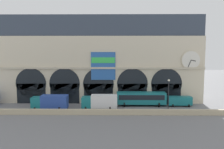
% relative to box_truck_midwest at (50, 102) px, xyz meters
% --- Properties ---
extents(ground_plane, '(200.00, 200.00, 0.00)m').
position_rel_box_truck_midwest_xyz_m(ground_plane, '(9.79, 0.81, -1.70)').
color(ground_plane, slate).
extents(quay_parapet_wall, '(90.00, 0.70, 1.08)m').
position_rel_box_truck_midwest_xyz_m(quay_parapet_wall, '(9.79, -3.67, -1.16)').
color(quay_parapet_wall, '#BCAD8C').
rests_on(quay_parapet_wall, ground).
extents(station_building, '(49.52, 4.63, 20.85)m').
position_rel_box_truck_midwest_xyz_m(station_building, '(9.82, 7.94, 8.32)').
color(station_building, beige).
rests_on(station_building, ground).
extents(box_truck_midwest, '(7.50, 2.91, 3.12)m').
position_rel_box_truck_midwest_xyz_m(box_truck_midwest, '(0.00, 0.00, 0.00)').
color(box_truck_midwest, '#19727A').
rests_on(box_truck_midwest, ground).
extents(box_truck_center, '(7.50, 2.91, 3.12)m').
position_rel_box_truck_midwest_xyz_m(box_truck_center, '(10.50, 0.41, 0.00)').
color(box_truck_center, '#19727A').
rests_on(box_truck_center, ground).
extents(bus_mideast, '(11.00, 3.25, 3.10)m').
position_rel_box_truck_midwest_xyz_m(bus_mideast, '(19.61, 3.62, 0.08)').
color(bus_mideast, '#19727A').
rests_on(bus_mideast, ground).
extents(van_east, '(5.20, 2.48, 2.20)m').
position_rel_box_truck_midwest_xyz_m(van_east, '(28.28, 3.43, -0.45)').
color(van_east, '#19727A').
rests_on(van_east, ground).
extents(street_lamp_quayside, '(0.44, 0.44, 6.90)m').
position_rel_box_truck_midwest_xyz_m(street_lamp_quayside, '(24.19, -2.87, 2.71)').
color(street_lamp_quayside, black).
rests_on(street_lamp_quayside, ground).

